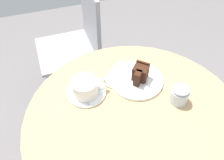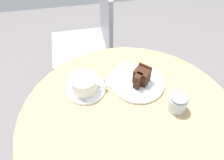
% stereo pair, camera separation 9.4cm
% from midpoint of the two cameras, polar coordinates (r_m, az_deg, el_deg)
% --- Properties ---
extents(cafe_table, '(0.82, 0.82, 0.75)m').
position_cam_midpoint_polar(cafe_table, '(0.98, 6.78, -13.39)').
color(cafe_table, tan).
rests_on(cafe_table, ground).
extents(saucer, '(0.16, 0.16, 0.01)m').
position_cam_midpoint_polar(saucer, '(0.95, -3.54, -2.40)').
color(saucer, white).
rests_on(saucer, cafe_table).
extents(coffee_cup, '(0.14, 0.10, 0.07)m').
position_cam_midpoint_polar(coffee_cup, '(0.92, -3.73, -1.06)').
color(coffee_cup, white).
rests_on(coffee_cup, saucer).
extents(teaspoon, '(0.08, 0.07, 0.00)m').
position_cam_midpoint_polar(teaspoon, '(0.93, -6.50, -3.61)').
color(teaspoon, silver).
rests_on(teaspoon, saucer).
extents(cake_plate, '(0.22, 0.22, 0.01)m').
position_cam_midpoint_polar(cake_plate, '(0.99, 8.89, -0.73)').
color(cake_plate, white).
rests_on(cake_plate, cafe_table).
extents(cake_slice, '(0.08, 0.09, 0.07)m').
position_cam_midpoint_polar(cake_slice, '(0.96, 9.88, 0.73)').
color(cake_slice, '#381E14').
rests_on(cake_slice, cake_plate).
extents(fork, '(0.06, 0.13, 0.00)m').
position_cam_midpoint_polar(fork, '(0.96, 11.25, -2.15)').
color(fork, silver).
rests_on(fork, cake_plate).
extents(napkin, '(0.22, 0.21, 0.00)m').
position_cam_midpoint_polar(napkin, '(1.00, 6.24, 0.19)').
color(napkin, beige).
rests_on(napkin, cafe_table).
extents(cafe_chair, '(0.38, 0.38, 0.88)m').
position_cam_midpoint_polar(cafe_chair, '(1.58, -3.04, 10.00)').
color(cafe_chair, '#9E9EA3').
rests_on(cafe_chair, ground).
extents(sugar_pot, '(0.07, 0.07, 0.08)m').
position_cam_midpoint_polar(sugar_pot, '(0.92, 18.46, -5.19)').
color(sugar_pot, silver).
rests_on(sugar_pot, cafe_table).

